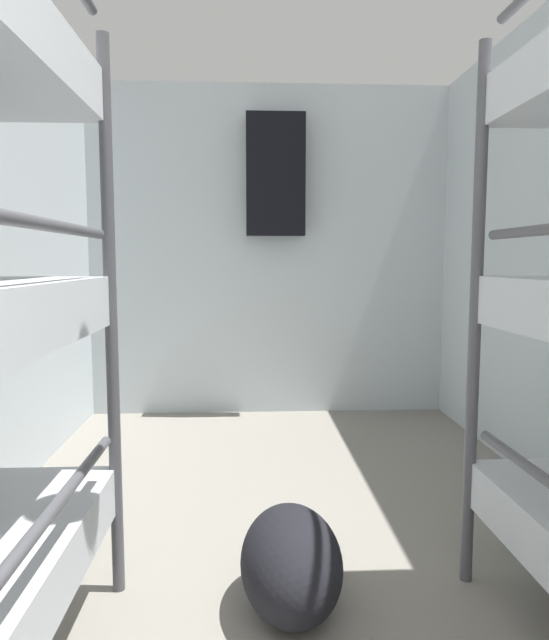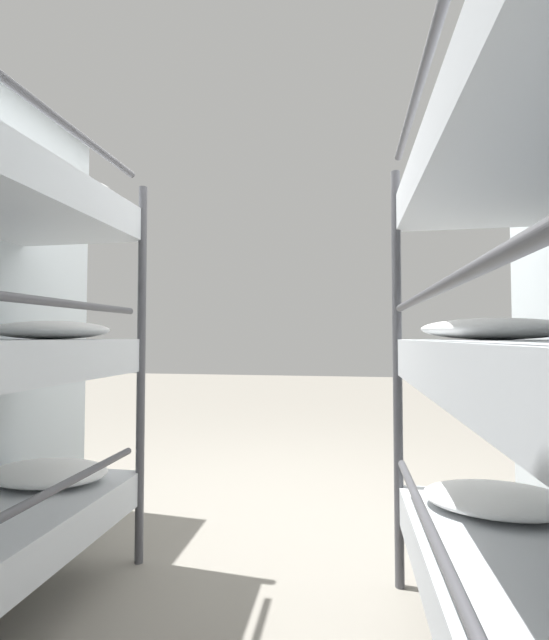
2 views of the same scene
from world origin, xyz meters
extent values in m
cube|color=silver|center=(0.00, 4.93, 1.27)|extent=(2.89, 0.06, 2.54)
cylinder|color=#4C4C51|center=(-0.65, 2.45, 0.98)|extent=(0.04, 0.04, 1.96)
cylinder|color=#4C4C51|center=(-0.65, 1.51, 0.60)|extent=(0.03, 1.63, 0.03)
cylinder|color=#4C4C51|center=(0.65, 2.45, 0.98)|extent=(0.04, 0.04, 1.96)
ellipsoid|color=black|center=(-0.03, 2.29, 0.17)|extent=(0.35, 0.55, 0.35)
cube|color=black|center=(0.05, 4.78, 1.84)|extent=(0.44, 0.12, 0.90)
camera|label=1|loc=(-0.18, 0.44, 1.21)|focal=32.00mm
camera|label=2|loc=(-0.41, 2.67, 1.17)|focal=24.00mm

